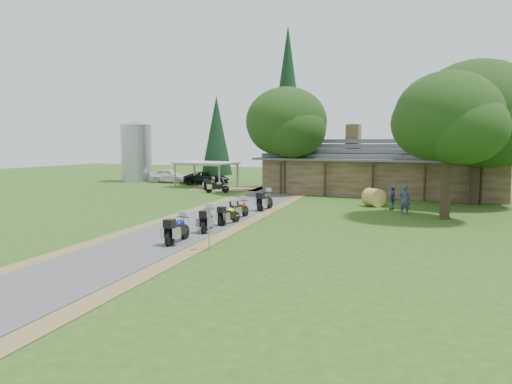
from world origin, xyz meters
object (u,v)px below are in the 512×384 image
at_px(car_white_sedan, 170,174).
at_px(motorcycle_row_c, 229,214).
at_px(car_dark_suv, 207,175).
at_px(hay_bale, 374,197).
at_px(motorcycle_row_a, 177,228).
at_px(motorcycle_carport_b, 217,186).
at_px(motorcycle_carport_a, 210,184).
at_px(carport, 206,175).
at_px(lodge, 383,166).
at_px(motorcycle_row_b, 207,219).
at_px(motorcycle_row_e, 265,200).
at_px(motorcycle_row_d, 240,208).
at_px(silo, 136,151).

xyz_separation_m(car_white_sedan, motorcycle_row_c, (19.30, -22.19, -0.36)).
distance_m(car_dark_suv, hay_bale, 23.05).
height_order(motorcycle_row_a, motorcycle_carport_b, motorcycle_row_a).
bearing_deg(motorcycle_row_a, motorcycle_carport_a, 18.59).
bearing_deg(carport, motorcycle_carport_b, -45.85).
xyz_separation_m(lodge, motorcycle_carport_b, (-13.68, -5.73, -1.80)).
height_order(motorcycle_row_b, motorcycle_row_e, motorcycle_row_e).
height_order(lodge, motorcycle_row_b, lodge).
relative_size(car_dark_suv, motorcycle_carport_b, 2.81).
distance_m(motorcycle_row_a, motorcycle_row_b, 3.15).
bearing_deg(motorcycle_carport_a, motorcycle_row_c, -139.12).
xyz_separation_m(motorcycle_row_b, motorcycle_carport_a, (-11.08, 19.44, -0.08)).
xyz_separation_m(car_white_sedan, hay_bale, (25.04, -10.92, -0.33)).
xyz_separation_m(carport, motorcycle_row_a, (13.02, -24.65, -0.59)).
bearing_deg(motorcycle_row_d, carport, 36.76).
relative_size(motorcycle_row_a, motorcycle_row_e, 0.97).
bearing_deg(motorcycle_carport_b, lodge, -2.49).
xyz_separation_m(lodge, motorcycle_row_d, (-5.09, -18.25, -1.81)).
xyz_separation_m(motorcycle_row_b, motorcycle_row_c, (0.00, 2.37, -0.06)).
xyz_separation_m(car_dark_suv, motorcycle_row_c, (14.53, -22.24, -0.41)).
bearing_deg(car_dark_suv, silo, 68.26).
bearing_deg(carport, motorcycle_row_b, -55.42).
bearing_deg(motorcycle_row_c, motorcycle_row_a, -171.14).
bearing_deg(motorcycle_row_a, car_white_sedan, 27.14).
xyz_separation_m(motorcycle_row_b, hay_bale, (5.74, 13.64, -0.03)).
distance_m(car_white_sedan, motorcycle_carport_a, 9.69).
relative_size(carport, motorcycle_row_c, 3.30).
distance_m(carport, motorcycle_row_a, 27.88).
bearing_deg(motorcycle_carport_b, motorcycle_row_e, -70.22).
bearing_deg(car_white_sedan, carport, -120.95).
distance_m(silo, motorcycle_carport_a, 13.91).
bearing_deg(silo, motorcycle_carport_b, -26.45).
bearing_deg(motorcycle_row_d, silo, 50.31).
xyz_separation_m(silo, carport, (10.99, -2.91, -2.22)).
height_order(carport, hay_bale, carport).
distance_m(motorcycle_row_b, motorcycle_row_c, 2.37).
xyz_separation_m(motorcycle_row_a, motorcycle_row_d, (-0.69, 7.72, -0.05)).
height_order(car_dark_suv, motorcycle_row_b, car_dark_suv).
bearing_deg(car_white_sedan, motorcycle_row_b, -147.84).
distance_m(lodge, motorcycle_row_b, 23.37).
bearing_deg(motorcycle_row_c, lodge, -6.75).
xyz_separation_m(motorcycle_row_c, motorcycle_carport_b, (-9.02, 14.73, 0.04)).
height_order(car_white_sedan, hay_bale, car_white_sedan).
relative_size(motorcycle_row_b, motorcycle_row_d, 1.06).
relative_size(silo, car_dark_suv, 1.31).
xyz_separation_m(motorcycle_row_a, motorcycle_row_c, (-0.27, 5.51, -0.08)).
bearing_deg(motorcycle_carport_b, motorcycle_row_a, -90.55).
height_order(silo, motorcycle_row_b, silo).
xyz_separation_m(motorcycle_row_a, motorcycle_row_e, (-0.80, 11.75, 0.02)).
bearing_deg(motorcycle_row_c, motorcycle_row_e, 11.03).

